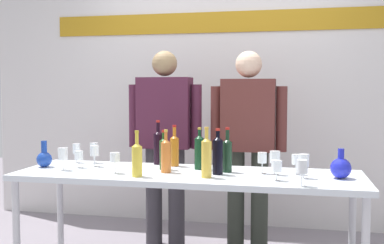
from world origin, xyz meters
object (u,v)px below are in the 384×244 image
at_px(wine_bottle_6, 158,146).
at_px(wine_glass_left_4, 95,151).
at_px(presenter_right, 248,137).
at_px(wine_bottle_8, 174,149).
at_px(wine_glass_right_4, 277,166).
at_px(wine_bottle_0, 227,154).
at_px(wine_bottle_4, 207,156).
at_px(display_table, 187,181).
at_px(wine_glass_left_2, 115,158).
at_px(wine_glass_right_5, 302,167).
at_px(wine_bottle_2, 164,152).
at_px(wine_glass_right_2, 275,157).
at_px(wine_bottle_3, 218,154).
at_px(decanter_blue_left, 44,158).
at_px(presenter_left, 165,134).
at_px(wine_bottle_7, 137,158).
at_px(wine_bottle_5, 199,151).
at_px(wine_bottle_1, 166,155).
at_px(wine_glass_right_1, 262,158).
at_px(wine_glass_left_3, 79,156).
at_px(wine_glass_right_3, 304,161).
at_px(wine_glass_left_0, 94,149).
at_px(wine_glass_right_0, 296,160).
at_px(decanter_blue_right, 341,168).
at_px(wine_glass_left_5, 63,154).

distance_m(wine_bottle_6, wine_glass_left_4, 0.48).
height_order(presenter_right, wine_bottle_8, presenter_right).
bearing_deg(wine_bottle_8, wine_glass_right_4, -28.08).
distance_m(wine_bottle_0, wine_bottle_4, 0.25).
bearing_deg(display_table, wine_glass_left_2, -164.99).
distance_m(presenter_right, wine_glass_right_5, 1.08).
bearing_deg(wine_bottle_4, wine_bottle_2, 146.21).
xyz_separation_m(wine_bottle_0, wine_glass_right_2, (0.33, -0.03, -0.01)).
relative_size(wine_bottle_2, wine_glass_right_5, 1.80).
bearing_deg(wine_glass_right_2, wine_bottle_3, -170.05).
height_order(decanter_blue_left, wine_bottle_8, wine_bottle_8).
xyz_separation_m(presenter_left, wine_bottle_7, (0.06, -0.90, -0.07)).
bearing_deg(wine_bottle_5, wine_glass_right_2, -11.17).
bearing_deg(wine_glass_right_2, wine_bottle_4, -155.85).
bearing_deg(presenter_right, wine_glass_right_4, -72.91).
height_order(presenter_left, wine_bottle_1, presenter_left).
relative_size(wine_bottle_3, wine_glass_right_1, 2.13).
bearing_deg(presenter_left, wine_glass_left_3, -125.40).
height_order(wine_bottle_8, wine_glass_right_3, wine_bottle_8).
xyz_separation_m(wine_glass_left_0, wine_glass_right_0, (1.54, -0.17, -0.01)).
bearing_deg(wine_bottle_6, wine_bottle_1, -65.07).
xyz_separation_m(decanter_blue_left, wine_glass_left_2, (0.61, -0.13, 0.04)).
height_order(decanter_blue_right, presenter_left, presenter_left).
distance_m(wine_bottle_3, wine_glass_left_4, 0.96).
bearing_deg(wine_glass_right_1, wine_bottle_6, 163.69).
distance_m(decanter_blue_right, wine_bottle_6, 1.36).
bearing_deg(wine_glass_left_3, decanter_blue_left, -174.10).
bearing_deg(wine_bottle_1, wine_glass_right_5, -16.87).
xyz_separation_m(wine_glass_left_3, wine_glass_left_4, (0.09, 0.08, 0.03)).
distance_m(presenter_right, wine_glass_left_0, 1.24).
xyz_separation_m(presenter_left, wine_glass_left_5, (-0.54, -0.78, -0.08)).
bearing_deg(wine_glass_right_1, presenter_right, 104.05).
bearing_deg(wine_glass_right_0, display_table, -173.13).
bearing_deg(wine_glass_right_4, decanter_blue_right, 21.51).
bearing_deg(wine_glass_right_5, wine_bottle_8, 149.04).
distance_m(wine_bottle_5, wine_glass_left_2, 0.61).
bearing_deg(wine_glass_left_0, wine_bottle_4, -22.65).
distance_m(wine_bottle_6, wine_bottle_8, 0.15).
distance_m(presenter_left, wine_glass_right_5, 1.50).
height_order(wine_bottle_0, wine_glass_right_2, wine_bottle_0).
bearing_deg(wine_glass_right_0, wine_glass_right_4, -115.81).
xyz_separation_m(wine_bottle_0, wine_glass_right_4, (0.35, -0.24, -0.04)).
xyz_separation_m(decanter_blue_left, decanter_blue_right, (2.11, 0.00, 0.01)).
xyz_separation_m(wine_bottle_7, wine_bottle_8, (0.14, 0.47, 0.01)).
distance_m(wine_glass_right_0, wine_glass_right_3, 0.14).
bearing_deg(wine_bottle_3, wine_glass_left_3, 177.38).
height_order(wine_bottle_1, wine_glass_right_3, wine_bottle_1).
bearing_deg(wine_glass_left_3, wine_glass_right_2, 0.77).
bearing_deg(wine_glass_left_0, wine_glass_right_2, -8.51).
bearing_deg(wine_glass_left_5, wine_bottle_8, 25.23).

